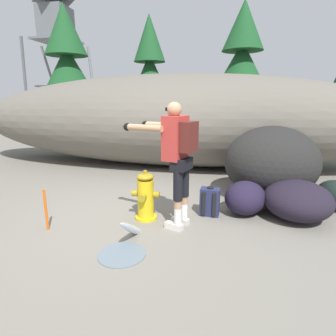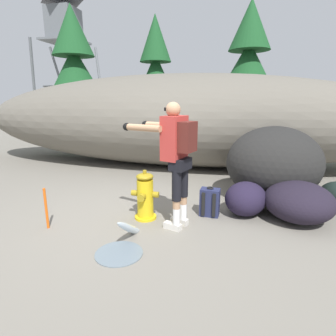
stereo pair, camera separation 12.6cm
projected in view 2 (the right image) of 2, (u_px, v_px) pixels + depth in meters
name	position (u px, v px, depth m)	size (l,w,h in m)	color
ground_plane	(137.00, 217.00, 4.36)	(56.00, 56.00, 0.04)	slate
dirt_embankment	(180.00, 120.00, 7.55)	(12.00, 3.20, 2.47)	#666056
fire_hydrant	(145.00, 197.00, 4.20)	(0.43, 0.38, 0.77)	gold
hydrant_water_jet	(128.00, 235.00, 3.58)	(0.57, 1.19, 0.67)	silver
utility_worker	(175.00, 150.00, 3.75)	(1.04, 0.69, 1.77)	beige
spare_backpack	(210.00, 202.00, 4.35)	(0.31, 0.31, 0.47)	#23284C
boulder_large	(274.00, 163.00, 4.99)	(1.69, 1.58, 1.34)	black
boulder_mid	(299.00, 201.00, 4.15)	(1.02, 1.05, 0.60)	black
boulder_small	(246.00, 199.00, 4.36)	(0.73, 0.63, 0.53)	#201A2F
pine_tree_far_left	(74.00, 65.00, 12.19)	(2.80, 2.80, 5.78)	#47331E
pine_tree_left	(156.00, 70.00, 11.82)	(2.07, 2.07, 5.25)	#47331E
pine_tree_center	(248.00, 59.00, 12.38)	(2.86, 2.86, 6.07)	#47331E
watchtower	(64.00, 26.00, 16.60)	(3.92, 3.92, 8.17)	slate
survey_stake	(46.00, 208.00, 3.89)	(0.04, 0.04, 0.60)	#E55914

